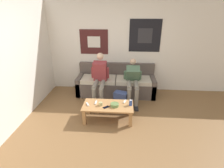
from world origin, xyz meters
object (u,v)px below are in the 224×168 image
(game_controller_far_center, at_px, (125,101))
(backpack, at_px, (121,100))
(drink_can_blue, at_px, (131,103))
(game_controller_near_left, at_px, (88,104))
(game_controller_near_right, at_px, (96,102))
(person_seated_adult, at_px, (100,77))
(pillar_candle, at_px, (101,104))
(person_seated_teen, at_px, (133,80))
(ceramic_bowl, at_px, (115,105))
(couch, at_px, (116,84))
(cell_phone, at_px, (106,107))
(coffee_table, at_px, (108,108))

(game_controller_far_center, bearing_deg, backpack, 103.72)
(drink_can_blue, height_order, game_controller_near_left, drink_can_blue)
(game_controller_near_left, height_order, game_controller_near_right, same)
(person_seated_adult, xyz_separation_m, pillar_candle, (0.15, -0.93, -0.26))
(person_seated_adult, bearing_deg, game_controller_far_center, -48.33)
(person_seated_teen, distance_m, game_controller_near_left, 1.39)
(person_seated_adult, distance_m, person_seated_teen, 0.85)
(ceramic_bowl, bearing_deg, person_seated_adult, 115.34)
(ceramic_bowl, bearing_deg, person_seated_teen, 67.76)
(couch, distance_m, game_controller_near_left, 1.45)
(person_seated_teen, relative_size, cell_phone, 7.22)
(game_controller_near_right, bearing_deg, person_seated_teen, 46.79)
(backpack, distance_m, game_controller_near_left, 0.94)
(ceramic_bowl, bearing_deg, game_controller_far_center, 43.50)
(game_controller_far_center, relative_size, cell_phone, 1.01)
(couch, relative_size, game_controller_near_left, 14.98)
(game_controller_near_left, relative_size, game_controller_near_right, 0.99)
(drink_can_blue, bearing_deg, pillar_candle, -175.17)
(coffee_table, xyz_separation_m, pillar_candle, (-0.15, -0.03, 0.10))
(ceramic_bowl, relative_size, pillar_candle, 2.13)
(person_seated_adult, height_order, cell_phone, person_seated_adult)
(ceramic_bowl, xyz_separation_m, pillar_candle, (-0.30, 0.01, -0.00))
(game_controller_near_right, height_order, game_controller_far_center, same)
(ceramic_bowl, height_order, game_controller_near_right, ceramic_bowl)
(person_seated_adult, height_order, backpack, person_seated_adult)
(ceramic_bowl, relative_size, drink_can_blue, 1.46)
(couch, bearing_deg, game_controller_near_left, -111.87)
(couch, height_order, game_controller_far_center, couch)
(coffee_table, height_order, backpack, backpack)
(person_seated_teen, xyz_separation_m, game_controller_far_center, (-0.19, -0.78, -0.21))
(coffee_table, relative_size, backpack, 2.82)
(person_seated_adult, height_order, game_controller_near_right, person_seated_adult)
(person_seated_teen, distance_m, backpack, 0.61)
(coffee_table, bearing_deg, game_controller_far_center, 24.21)
(ceramic_bowl, distance_m, pillar_candle, 0.30)
(coffee_table, distance_m, ceramic_bowl, 0.18)
(person_seated_teen, xyz_separation_m, ceramic_bowl, (-0.40, -0.98, -0.19))
(couch, height_order, person_seated_adult, person_seated_adult)
(game_controller_near_left, relative_size, cell_phone, 0.99)
(person_seated_adult, distance_m, pillar_candle, 0.98)
(game_controller_near_left, bearing_deg, pillar_candle, -1.45)
(couch, distance_m, cell_phone, 1.43)
(coffee_table, xyz_separation_m, game_controller_near_right, (-0.27, 0.07, 0.08))
(pillar_candle, bearing_deg, coffee_table, 11.33)
(person_seated_adult, xyz_separation_m, game_controller_far_center, (0.66, -0.74, -0.28))
(backpack, relative_size, drink_can_blue, 3.07)
(game_controller_far_center, bearing_deg, cell_phone, -145.90)
(person_seated_teen, relative_size, game_controller_near_left, 7.32)
(pillar_candle, xyz_separation_m, drink_can_blue, (0.63, 0.05, 0.03))
(person_seated_adult, xyz_separation_m, ceramic_bowl, (0.45, -0.94, -0.26))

